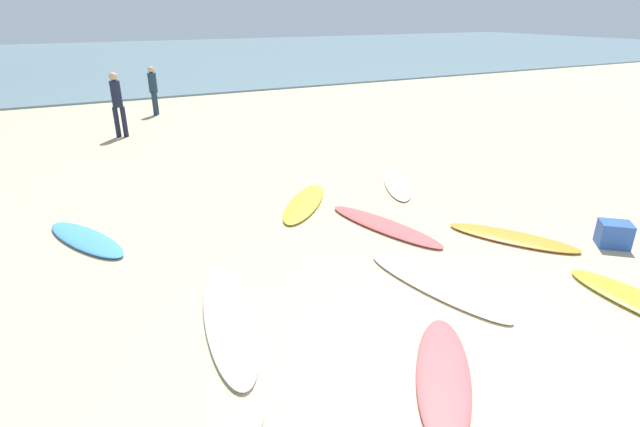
{
  "coord_description": "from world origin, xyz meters",
  "views": [
    {
      "loc": [
        -3.11,
        -2.93,
        3.43
      ],
      "look_at": [
        0.33,
        3.69,
        0.3
      ],
      "focal_mm": 27.36,
      "sensor_mm": 36.0,
      "label": 1
    }
  ],
  "objects_px": {
    "surfboard_3": "(86,239)",
    "beachgoer_far": "(153,88)",
    "surfboard_5": "(512,237)",
    "surfboard_9": "(304,203)",
    "surfboard_7": "(397,184)",
    "surfboard_0": "(443,375)",
    "beachgoer_near": "(117,101)",
    "surfboard_2": "(436,286)",
    "beach_cooler": "(614,234)",
    "surfboard_6": "(229,317)",
    "surfboard_8": "(384,226)"
  },
  "relations": [
    {
      "from": "surfboard_3",
      "to": "beachgoer_far",
      "type": "xyz_separation_m",
      "value": [
        2.9,
        9.92,
        0.87
      ]
    },
    {
      "from": "surfboard_5",
      "to": "surfboard_9",
      "type": "bearing_deg",
      "value": -83.37
    },
    {
      "from": "surfboard_7",
      "to": "beachgoer_far",
      "type": "bearing_deg",
      "value": 136.02
    },
    {
      "from": "surfboard_7",
      "to": "surfboard_9",
      "type": "distance_m",
      "value": 2.23
    },
    {
      "from": "surfboard_0",
      "to": "surfboard_5",
      "type": "xyz_separation_m",
      "value": [
        3.14,
        1.98,
        0.0
      ]
    },
    {
      "from": "beachgoer_near",
      "to": "surfboard_7",
      "type": "bearing_deg",
      "value": 131.29
    },
    {
      "from": "surfboard_2",
      "to": "surfboard_7",
      "type": "xyz_separation_m",
      "value": [
        1.97,
        3.6,
        -0.0
      ]
    },
    {
      "from": "surfboard_9",
      "to": "beachgoer_far",
      "type": "relative_size",
      "value": 1.28
    },
    {
      "from": "surfboard_7",
      "to": "beach_cooler",
      "type": "bearing_deg",
      "value": -42.69
    },
    {
      "from": "surfboard_0",
      "to": "beach_cooler",
      "type": "bearing_deg",
      "value": -126.97
    },
    {
      "from": "surfboard_3",
      "to": "surfboard_5",
      "type": "relative_size",
      "value": 1.0
    },
    {
      "from": "surfboard_5",
      "to": "beach_cooler",
      "type": "xyz_separation_m",
      "value": [
        1.21,
        -0.88,
        0.16
      ]
    },
    {
      "from": "surfboard_5",
      "to": "beachgoer_far",
      "type": "xyz_separation_m",
      "value": [
        -3.21,
        13.02,
        0.88
      ]
    },
    {
      "from": "surfboard_7",
      "to": "surfboard_0",
      "type": "bearing_deg",
      "value": -92.6
    },
    {
      "from": "beachgoer_far",
      "to": "beach_cooler",
      "type": "relative_size",
      "value": 3.64
    },
    {
      "from": "surfboard_0",
      "to": "surfboard_6",
      "type": "relative_size",
      "value": 0.75
    },
    {
      "from": "surfboard_3",
      "to": "beachgoer_near",
      "type": "bearing_deg",
      "value": -125.57
    },
    {
      "from": "surfboard_3",
      "to": "surfboard_9",
      "type": "bearing_deg",
      "value": 152.93
    },
    {
      "from": "surfboard_2",
      "to": "surfboard_8",
      "type": "height_order",
      "value": "surfboard_8"
    },
    {
      "from": "surfboard_7",
      "to": "beachgoer_far",
      "type": "height_order",
      "value": "beachgoer_far"
    },
    {
      "from": "surfboard_0",
      "to": "surfboard_8",
      "type": "relative_size",
      "value": 0.82
    },
    {
      "from": "surfboard_2",
      "to": "beachgoer_far",
      "type": "xyz_separation_m",
      "value": [
        -1.15,
        13.61,
        0.88
      ]
    },
    {
      "from": "surfboard_9",
      "to": "beachgoer_far",
      "type": "distance_m",
      "value": 10.19
    },
    {
      "from": "surfboard_2",
      "to": "surfboard_8",
      "type": "bearing_deg",
      "value": -116.95
    },
    {
      "from": "surfboard_3",
      "to": "surfboard_6",
      "type": "relative_size",
      "value": 0.78
    },
    {
      "from": "surfboard_0",
      "to": "surfboard_3",
      "type": "relative_size",
      "value": 0.96
    },
    {
      "from": "surfboard_0",
      "to": "surfboard_9",
      "type": "relative_size",
      "value": 0.92
    },
    {
      "from": "surfboard_6",
      "to": "surfboard_8",
      "type": "bearing_deg",
      "value": 34.55
    },
    {
      "from": "surfboard_8",
      "to": "beach_cooler",
      "type": "relative_size",
      "value": 5.19
    },
    {
      "from": "surfboard_8",
      "to": "surfboard_7",
      "type": "bearing_deg",
      "value": -146.86
    },
    {
      "from": "surfboard_5",
      "to": "surfboard_8",
      "type": "bearing_deg",
      "value": -72.53
    },
    {
      "from": "surfboard_6",
      "to": "surfboard_8",
      "type": "xyz_separation_m",
      "value": [
        3.17,
        1.37,
        -0.0
      ]
    },
    {
      "from": "surfboard_7",
      "to": "surfboard_9",
      "type": "xyz_separation_m",
      "value": [
        -2.23,
        -0.1,
        0.01
      ]
    },
    {
      "from": "surfboard_0",
      "to": "surfboard_2",
      "type": "xyz_separation_m",
      "value": [
        1.07,
        1.39,
        -0.0
      ]
    },
    {
      "from": "surfboard_2",
      "to": "surfboard_7",
      "type": "height_order",
      "value": "surfboard_2"
    },
    {
      "from": "surfboard_7",
      "to": "beachgoer_near",
      "type": "height_order",
      "value": "beachgoer_near"
    },
    {
      "from": "surfboard_5",
      "to": "surfboard_8",
      "type": "xyz_separation_m",
      "value": [
        -1.57,
        1.34,
        -0.0
      ]
    },
    {
      "from": "surfboard_8",
      "to": "beachgoer_near",
      "type": "height_order",
      "value": "beachgoer_near"
    },
    {
      "from": "beach_cooler",
      "to": "surfboard_7",
      "type": "bearing_deg",
      "value": 108.58
    },
    {
      "from": "surfboard_6",
      "to": "surfboard_8",
      "type": "distance_m",
      "value": 3.45
    },
    {
      "from": "surfboard_2",
      "to": "beachgoer_near",
      "type": "distance_m",
      "value": 11.13
    },
    {
      "from": "surfboard_5",
      "to": "beachgoer_far",
      "type": "bearing_deg",
      "value": -108.12
    },
    {
      "from": "beachgoer_near",
      "to": "surfboard_2",
      "type": "bearing_deg",
      "value": 112.33
    },
    {
      "from": "beach_cooler",
      "to": "surfboard_0",
      "type": "bearing_deg",
      "value": -165.74
    },
    {
      "from": "surfboard_5",
      "to": "surfboard_9",
      "type": "xyz_separation_m",
      "value": [
        -2.32,
        2.91,
        0.0
      ]
    },
    {
      "from": "beachgoer_near",
      "to": "surfboard_6",
      "type": "bearing_deg",
      "value": 98.37
    },
    {
      "from": "surfboard_7",
      "to": "surfboard_6",
      "type": "bearing_deg",
      "value": -118.1
    },
    {
      "from": "surfboard_7",
      "to": "surfboard_8",
      "type": "distance_m",
      "value": 2.23
    },
    {
      "from": "surfboard_2",
      "to": "surfboard_9",
      "type": "distance_m",
      "value": 3.51
    },
    {
      "from": "surfboard_3",
      "to": "surfboard_9",
      "type": "height_order",
      "value": "surfboard_3"
    }
  ]
}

